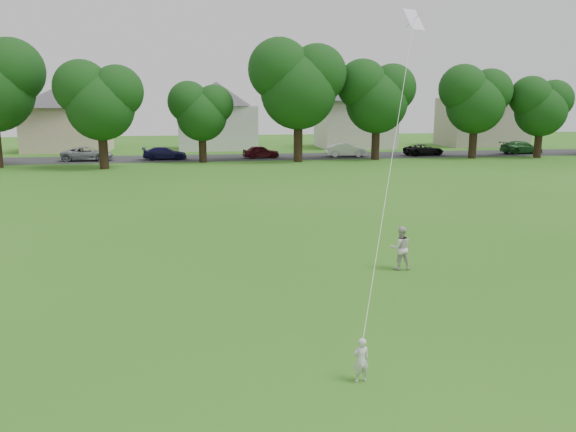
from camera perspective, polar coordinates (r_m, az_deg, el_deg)
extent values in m
plane|color=#2A5F15|center=(13.55, 3.23, -11.20)|extent=(160.00, 160.00, 0.00)
cube|color=#2D2D30|center=(54.51, -6.65, 5.91)|extent=(90.00, 7.00, 0.01)
imported|color=silver|center=(11.03, 7.43, -14.30)|extent=(0.35, 0.25, 0.88)
imported|color=beige|center=(18.11, 11.34, -3.20)|extent=(0.71, 0.56, 1.40)
plane|color=white|center=(21.89, 12.69, 18.91)|extent=(1.03, 0.87, 0.76)
cylinder|color=white|center=(15.83, 10.91, 8.28)|extent=(0.01, 0.01, 13.99)
cylinder|color=black|center=(47.17, -18.25, 6.56)|extent=(0.72, 0.72, 3.29)
cylinder|color=black|center=(50.28, -8.67, 6.96)|extent=(0.67, 0.67, 2.74)
cylinder|color=black|center=(50.33, 1.03, 7.90)|extent=(0.80, 0.80, 4.16)
cylinder|color=black|center=(52.84, 8.89, 7.59)|extent=(0.74, 0.74, 3.52)
cylinder|color=black|center=(56.39, 18.28, 7.32)|extent=(0.73, 0.73, 3.38)
cylinder|color=black|center=(59.16, 24.07, 6.87)|extent=(0.69, 0.69, 2.97)
imported|color=gray|center=(54.21, -19.70, 5.96)|extent=(4.54, 2.17, 1.25)
imported|color=#171644|center=(53.45, -12.41, 6.25)|extent=(4.03, 1.70, 1.16)
imported|color=#4C0F16|center=(53.77, -2.76, 6.54)|extent=(3.58, 1.71, 1.18)
imported|color=white|center=(55.39, 5.91, 6.69)|extent=(4.01, 1.68, 1.29)
imported|color=black|center=(58.05, 13.63, 6.56)|extent=(4.20, 2.34, 1.11)
imported|color=#194D1C|center=(63.00, 22.64, 6.45)|extent=(4.62, 2.25, 1.29)
cube|color=beige|center=(65.59, -21.43, 8.17)|extent=(8.53, 6.62, 4.66)
pyramid|color=#464448|center=(65.55, -21.75, 12.44)|extent=(12.30, 12.30, 2.56)
cube|color=silver|center=(64.31, -7.19, 8.89)|extent=(8.54, 6.32, 4.82)
pyramid|color=#464448|center=(64.29, -7.30, 13.40)|extent=(12.31, 12.31, 2.65)
cube|color=beige|center=(66.94, 6.80, 9.24)|extent=(8.26, 7.06, 5.39)
pyramid|color=#464448|center=(66.96, 6.92, 14.08)|extent=(11.92, 11.92, 2.96)
cube|color=#A69C89|center=(73.06, 19.09, 9.02)|extent=(9.48, 6.44, 5.74)
pyramid|color=#464448|center=(73.12, 19.41, 13.73)|extent=(13.67, 13.67, 3.15)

